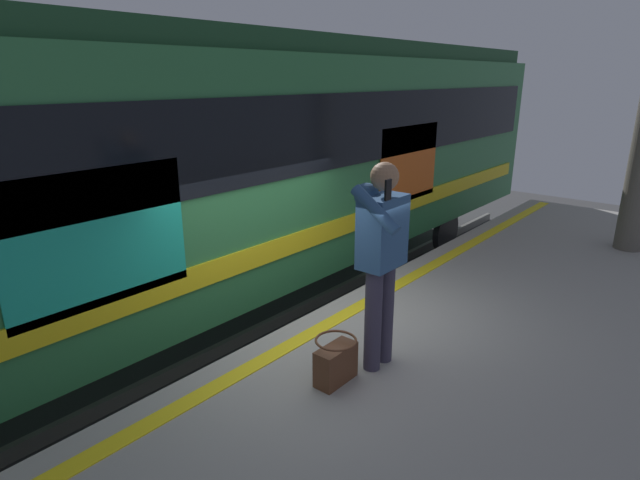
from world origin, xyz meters
The scene contains 8 objects.
ground_plane centered at (0.00, 0.00, 0.00)m, with size 24.95×24.95×0.00m, color #3D3D3F.
platform centered at (0.00, 2.16, 0.56)m, with size 13.41×4.32×1.11m, color gray.
safety_line centered at (0.00, 0.30, 1.12)m, with size 13.14×0.16×0.01m, color yellow.
track_rail_near centered at (0.00, -1.60, 0.08)m, with size 17.43×0.08×0.16m, color slate.
track_rail_far centered at (0.00, -3.03, 0.08)m, with size 17.43×0.08×0.16m, color slate.
train_carriage centered at (-0.74, -2.31, 2.42)m, with size 13.93×3.13×3.77m.
passenger centered at (0.34, 1.07, 2.13)m, with size 0.57×0.55×1.71m.
handbag centered at (0.77, 0.97, 1.29)m, with size 0.37×0.33×0.37m.
Camera 1 is at (3.59, 3.17, 3.44)m, focal length 28.87 mm.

